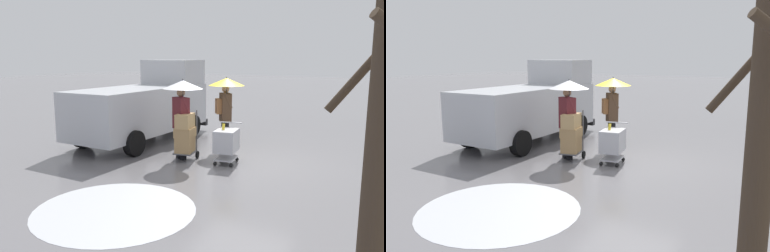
% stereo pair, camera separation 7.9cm
% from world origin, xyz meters
% --- Properties ---
extents(ground_plane, '(90.00, 90.00, 0.00)m').
position_xyz_m(ground_plane, '(0.00, 0.00, 0.00)').
color(ground_plane, slate).
extents(slush_patch_near_cluster, '(2.91, 2.91, 0.01)m').
position_xyz_m(slush_patch_near_cluster, '(0.63, 4.24, 0.00)').
color(slush_patch_near_cluster, silver).
rests_on(slush_patch_near_cluster, ground).
extents(cargo_van_parked_right, '(2.22, 5.35, 2.60)m').
position_xyz_m(cargo_van_parked_right, '(3.73, -0.82, 1.18)').
color(cargo_van_parked_right, '#B7BABF').
rests_on(cargo_van_parked_right, ground).
extents(shopping_cart_vendor, '(0.69, 0.90, 1.04)m').
position_xyz_m(shopping_cart_vendor, '(0.23, 0.45, 0.57)').
color(shopping_cart_vendor, '#B2B2B7').
rests_on(shopping_cart_vendor, ground).
extents(hand_dolly_boxes, '(0.63, 0.78, 1.32)m').
position_xyz_m(hand_dolly_boxes, '(1.30, 0.72, 0.70)').
color(hand_dolly_boxes, '#515156').
rests_on(hand_dolly_boxes, ground).
extents(pedestrian_pink_side, '(1.04, 1.04, 2.15)m').
position_xyz_m(pedestrian_pink_side, '(0.94, -0.97, 1.57)').
color(pedestrian_pink_side, black).
rests_on(pedestrian_pink_side, ground).
extents(pedestrian_black_side, '(1.04, 1.04, 2.15)m').
position_xyz_m(pedestrian_black_side, '(1.42, 0.67, 1.58)').
color(pedestrian_black_side, black).
rests_on(pedestrian_black_side, ground).
extents(bare_tree_near, '(1.18, 1.30, 3.57)m').
position_xyz_m(bare_tree_near, '(-3.65, 5.72, 1.75)').
color(bare_tree_near, '#423323').
rests_on(bare_tree_near, ground).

